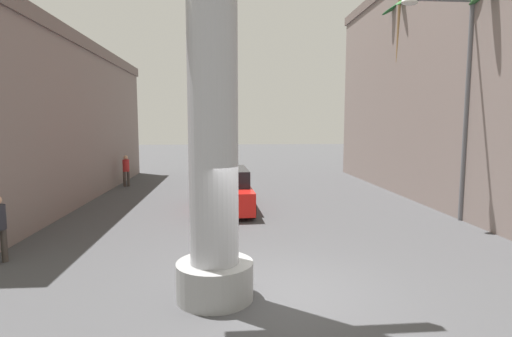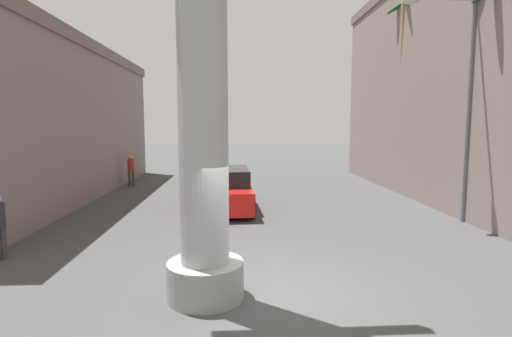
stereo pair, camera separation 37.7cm
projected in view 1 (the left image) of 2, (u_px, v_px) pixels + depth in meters
The scene contains 8 objects.
ground_plane at pixel (250, 198), 17.60m from camera, with size 92.22×92.22×0.00m, color #424244.
building_right at pixel (501, 82), 17.48m from camera, with size 8.43×19.35×10.15m.
neon_sign_pole at pixel (212, 10), 6.91m from camera, with size 3.72×1.44×11.53m.
street_lamp at pixel (457, 88), 13.03m from camera, with size 2.46×0.28×7.33m.
car_lead at pixel (225, 190), 15.32m from camera, with size 2.16×4.76×1.56m.
palm_tree_mid_right at pixel (400, 80), 18.78m from camera, with size 2.39×2.49×9.04m.
palm_tree_near_right at pixel (498, 76), 12.20m from camera, with size 2.42×2.34×7.49m.
pedestrian_far_left at pixel (126, 168), 20.75m from camera, with size 0.38×0.38×1.63m.
Camera 1 is at (-1.04, -7.31, 3.26)m, focal length 28.00 mm.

